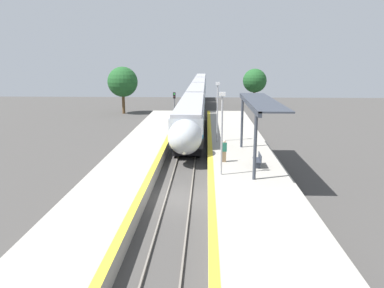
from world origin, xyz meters
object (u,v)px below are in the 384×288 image
platform_bench (258,160)px  lamppost_near (222,128)px  train (198,91)px  lamppost_mid (217,108)px  person_waiting (224,151)px  railway_signal (174,107)px

platform_bench → lamppost_near: 4.15m
train → lamppost_mid: 37.55m
platform_bench → person_waiting: (-2.27, 1.05, 0.35)m
platform_bench → lamppost_near: lamppost_near is taller
train → platform_bench: train is taller
person_waiting → lamppost_mid: bearing=92.7°
railway_signal → lamppost_mid: 11.47m
lamppost_near → lamppost_mid: bearing=90.0°
platform_bench → railway_signal: 19.76m
person_waiting → lamppost_near: size_ratio=0.31×
person_waiting → lamppost_near: (-0.32, -3.07, 2.18)m
platform_bench → lamppost_mid: 8.71m
platform_bench → person_waiting: size_ratio=0.91×
person_waiting → platform_bench: bearing=-24.7°
railway_signal → lamppost_mid: size_ratio=0.83×
platform_bench → lamppost_mid: lamppost_mid is taller
train → railway_signal: railway_signal is taller
person_waiting → lamppost_near: lamppost_near is taller
train → person_waiting: size_ratio=55.08×
train → lamppost_near: lamppost_near is taller
platform_bench → railway_signal: bearing=111.7°
platform_bench → railway_signal: size_ratio=0.34×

